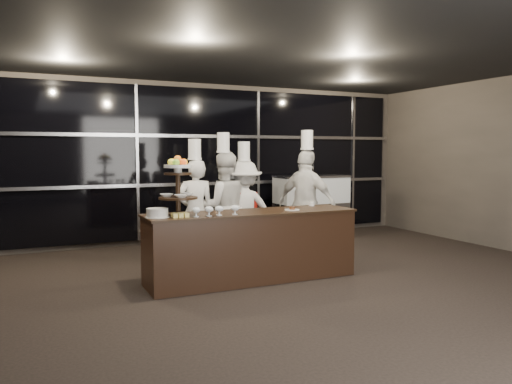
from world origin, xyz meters
name	(u,v)px	position (x,y,z in m)	size (l,w,h in m)	color
room	(357,173)	(0.00, 0.00, 1.50)	(10.00, 10.00, 10.00)	black
window_wall	(200,162)	(0.00, 4.94, 1.50)	(8.60, 0.10, 2.80)	black
buffet_counter	(252,245)	(-0.33, 1.84, 0.47)	(2.84, 0.74, 0.92)	black
display_stand	(178,182)	(-1.33, 1.84, 1.34)	(0.48, 0.48, 0.74)	black
compotes	(215,209)	(-0.93, 1.62, 1.00)	(0.62, 0.11, 0.12)	silver
layer_cake	(157,213)	(-1.61, 1.79, 0.97)	(0.30, 0.30, 0.11)	white
pastry_squares	(180,215)	(-1.36, 1.67, 0.95)	(0.20, 0.13, 0.05)	#FFEC7C
small_plate	(292,209)	(0.22, 1.74, 0.94)	(0.20, 0.20, 0.05)	white
chef_cup	(312,204)	(0.74, 2.09, 0.96)	(0.08, 0.08, 0.07)	white
display_case	(311,203)	(2.08, 4.30, 0.69)	(1.44, 0.63, 1.24)	#A5A5AA
chef_a	(195,210)	(-0.73, 3.02, 0.83)	(0.63, 0.45, 1.90)	silver
chef_b	(224,206)	(-0.25, 3.07, 0.86)	(0.91, 0.76, 2.00)	white
chef_c	(244,209)	(0.09, 3.08, 0.79)	(1.12, 0.81, 1.87)	silver
chef_d	(307,203)	(1.04, 2.73, 0.89)	(0.86, 1.10, 2.05)	white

